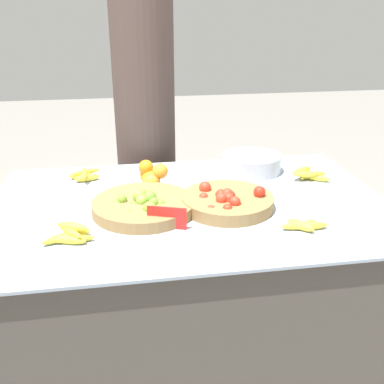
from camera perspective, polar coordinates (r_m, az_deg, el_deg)
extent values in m
plane|color=gray|center=(2.28, 0.00, -16.80)|extent=(12.00, 12.00, 0.00)
cube|color=#4C4742|center=(2.09, 0.00, -9.87)|extent=(1.63, 1.07, 0.65)
cube|color=#99A8BC|center=(1.93, 0.00, -1.54)|extent=(1.69, 1.11, 0.01)
cylinder|color=olive|center=(1.85, -6.16, -1.78)|extent=(0.42, 0.42, 0.05)
sphere|color=#6BA333|center=(1.82, -7.40, -1.84)|extent=(0.04, 0.04, 0.04)
sphere|color=#6BA333|center=(1.76, -7.98, -2.87)|extent=(0.04, 0.04, 0.04)
sphere|color=#7AB238|center=(1.85, -9.50, -1.75)|extent=(0.05, 0.05, 0.05)
sphere|color=#6BA333|center=(1.88, -6.34, -0.43)|extent=(0.05, 0.05, 0.05)
sphere|color=#6BA333|center=(1.81, -4.91, -1.32)|extent=(0.04, 0.04, 0.04)
sphere|color=#6BA333|center=(1.82, -5.34, -0.71)|extent=(0.05, 0.05, 0.05)
sphere|color=#7AB238|center=(1.83, -5.80, -1.48)|extent=(0.05, 0.05, 0.05)
sphere|color=#89BC42|center=(1.86, -5.94, -1.25)|extent=(0.06, 0.06, 0.06)
sphere|color=#7AB238|center=(1.86, -6.36, -0.52)|extent=(0.04, 0.04, 0.04)
sphere|color=#6BA333|center=(1.83, -5.37, -0.58)|extent=(0.05, 0.05, 0.05)
sphere|color=#7AB238|center=(1.82, -4.04, -1.51)|extent=(0.04, 0.04, 0.04)
sphere|color=#7AB238|center=(1.76, -5.42, -2.03)|extent=(0.05, 0.05, 0.05)
sphere|color=#7AB238|center=(1.84, -8.91, -0.86)|extent=(0.04, 0.04, 0.04)
sphere|color=#89BC42|center=(1.84, -6.72, -0.42)|extent=(0.06, 0.06, 0.06)
sphere|color=#89BC42|center=(1.82, -6.41, -1.07)|extent=(0.05, 0.05, 0.05)
cylinder|color=olive|center=(1.88, 4.50, -1.23)|extent=(0.38, 0.38, 0.05)
sphere|color=red|center=(1.79, 5.48, -1.25)|extent=(0.05, 0.05, 0.05)
sphere|color=red|center=(1.76, 4.53, -2.14)|extent=(0.04, 0.04, 0.04)
sphere|color=red|center=(1.82, 4.08, -0.83)|extent=(0.05, 0.05, 0.05)
sphere|color=red|center=(1.87, 3.41, -1.35)|extent=(0.04, 0.04, 0.04)
sphere|color=red|center=(1.77, 2.43, -2.29)|extent=(0.04, 0.04, 0.04)
sphere|color=red|center=(1.82, 4.72, -0.75)|extent=(0.04, 0.04, 0.04)
sphere|color=red|center=(1.88, 8.57, 0.01)|extent=(0.05, 0.05, 0.05)
sphere|color=red|center=(1.88, 3.74, -0.43)|extent=(0.05, 0.05, 0.05)
sphere|color=red|center=(1.81, 5.63, -2.01)|extent=(0.05, 0.05, 0.05)
sphere|color=red|center=(1.85, 4.51, -0.23)|extent=(0.05, 0.05, 0.05)
sphere|color=red|center=(1.85, 4.96, -0.38)|extent=(0.04, 0.04, 0.04)
sphere|color=red|center=(1.86, 1.49, -0.68)|extent=(0.04, 0.04, 0.04)
sphere|color=red|center=(1.96, 5.34, -0.16)|extent=(0.04, 0.04, 0.04)
sphere|color=red|center=(1.81, 5.94, -1.88)|extent=(0.04, 0.04, 0.04)
sphere|color=red|center=(1.92, 1.67, 0.60)|extent=(0.05, 0.05, 0.05)
sphere|color=red|center=(1.81, 3.77, -0.85)|extent=(0.05, 0.05, 0.05)
sphere|color=red|center=(1.83, 4.52, -0.99)|extent=(0.05, 0.05, 0.05)
sphere|color=orange|center=(2.06, -5.08, 1.34)|extent=(0.08, 0.08, 0.08)
sphere|color=orange|center=(2.14, -5.58, 2.16)|extent=(0.08, 0.08, 0.08)
sphere|color=orange|center=(2.10, -5.07, 1.67)|extent=(0.07, 0.07, 0.07)
sphere|color=orange|center=(2.08, -5.40, 1.42)|extent=(0.07, 0.07, 0.07)
sphere|color=orange|center=(2.10, -5.37, 1.76)|extent=(0.08, 0.08, 0.08)
sphere|color=orange|center=(2.05, -4.06, 2.68)|extent=(0.07, 0.07, 0.07)
sphere|color=orange|center=(2.11, -5.86, 3.13)|extent=(0.07, 0.07, 0.07)
cylinder|color=#B7B7BF|center=(2.30, 7.52, 3.68)|extent=(0.30, 0.30, 0.09)
cube|color=red|center=(1.69, -3.22, -3.28)|extent=(0.14, 0.06, 0.09)
ellipsoid|color=yellow|center=(1.74, 13.49, -4.12)|extent=(0.14, 0.03, 0.03)
ellipsoid|color=yellow|center=(1.74, 13.67, -4.11)|extent=(0.10, 0.11, 0.04)
ellipsoid|color=yellow|center=(1.77, 14.15, -3.97)|extent=(0.12, 0.06, 0.03)
ellipsoid|color=yellow|center=(1.75, 14.75, -4.17)|extent=(0.14, 0.04, 0.03)
ellipsoid|color=yellow|center=(2.22, -13.20, 1.77)|extent=(0.13, 0.06, 0.03)
ellipsoid|color=yellow|center=(2.25, -14.24, 1.91)|extent=(0.10, 0.12, 0.03)
ellipsoid|color=yellow|center=(2.24, -13.72, 1.96)|extent=(0.14, 0.06, 0.03)
ellipsoid|color=yellow|center=(2.25, -13.32, 2.51)|extent=(0.14, 0.08, 0.03)
ellipsoid|color=yellow|center=(2.22, -13.49, 2.38)|extent=(0.03, 0.15, 0.03)
ellipsoid|color=yellow|center=(2.25, 15.54, 1.76)|extent=(0.12, 0.10, 0.03)
ellipsoid|color=yellow|center=(2.27, 15.08, 2.10)|extent=(0.15, 0.06, 0.04)
ellipsoid|color=yellow|center=(2.27, 14.39, 2.11)|extent=(0.11, 0.11, 0.03)
ellipsoid|color=yellow|center=(2.22, 14.44, 2.23)|extent=(0.14, 0.04, 0.03)
ellipsoid|color=yellow|center=(2.24, 13.78, 2.67)|extent=(0.13, 0.10, 0.03)
ellipsoid|color=yellow|center=(1.66, -15.00, -5.81)|extent=(0.16, 0.03, 0.03)
ellipsoid|color=yellow|center=(1.65, -15.16, -5.92)|extent=(0.12, 0.06, 0.03)
ellipsoid|color=yellow|center=(1.69, -14.67, -5.26)|extent=(0.12, 0.08, 0.03)
ellipsoid|color=yellow|center=(1.68, -16.13, -5.53)|extent=(0.15, 0.10, 0.03)
ellipsoid|color=yellow|center=(1.67, -14.97, -5.45)|extent=(0.13, 0.08, 0.03)
ellipsoid|color=yellow|center=(1.68, -14.95, -4.29)|extent=(0.13, 0.09, 0.04)
ellipsoid|color=yellow|center=(1.67, -15.16, -4.92)|extent=(0.10, 0.11, 0.03)
cylinder|color=#473833|center=(2.66, -5.91, 7.64)|extent=(0.35, 0.35, 1.53)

